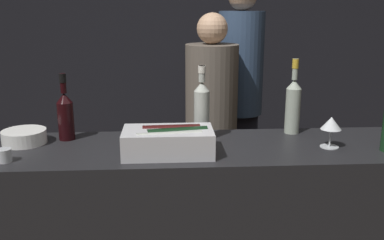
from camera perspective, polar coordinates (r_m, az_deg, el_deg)
The scene contains 10 objects.
wall_back_chalkboard at distance 4.23m, azimuth -1.96°, elevation 11.25°, with size 6.40×0.06×2.80m.
ice_bin_with_bottles at distance 1.87m, azimuth -3.03°, elevation -2.70°, with size 0.39×0.22×0.12m.
bowl_white at distance 2.17m, azimuth -21.46°, elevation -2.05°, with size 0.20×0.20×0.06m.
wine_glass at distance 2.04m, azimuth 18.07°, elevation -0.58°, with size 0.09×0.09×0.14m.
candle_votive at distance 1.95m, azimuth -23.78°, elevation -4.34°, with size 0.06×0.06×0.06m.
rose_wine_bottle at distance 2.22m, azimuth 13.32°, elevation 2.13°, with size 0.08×0.08×0.38m.
white_wine_bottle at distance 2.05m, azimuth 1.30°, elevation 1.55°, with size 0.08×0.08×0.36m.
red_wine_bottle_black_foil at distance 2.14m, azimuth -16.53°, elevation 0.81°, with size 0.08×0.08×0.32m.
person_in_hoodie at distance 3.03m, azimuth 2.58°, elevation 0.26°, with size 0.36×0.36×1.63m.
person_blond_tee at distance 3.34m, azimuth 6.40°, elevation 3.95°, with size 0.35×0.35×1.85m.
Camera 1 is at (-0.12, -1.61, 1.67)m, focal length 40.00 mm.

